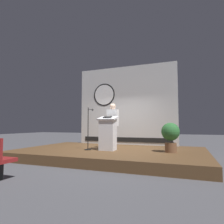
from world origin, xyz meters
TOP-DOWN VIEW (x-y plane):
  - ground_plane at (0.00, 0.00)m, footprint 40.00×40.00m
  - stage_platform at (0.00, 0.00)m, footprint 6.40×4.00m
  - banner_display at (-0.02, 1.85)m, footprint 4.47×0.12m
  - podium at (0.00, -0.30)m, footprint 0.64×0.50m
  - speaker_person at (0.00, 0.18)m, footprint 0.40×0.26m
  - microphone_stand at (-0.68, -0.40)m, footprint 0.24×0.50m
  - potted_plant at (2.05, -0.08)m, footprint 0.57×0.57m

SIDE VIEW (x-z plane):
  - ground_plane at x=0.00m, z-range 0.00..0.00m
  - stage_platform at x=0.00m, z-range 0.00..0.30m
  - microphone_stand at x=-0.68m, z-range 0.08..1.55m
  - potted_plant at x=2.05m, z-range 0.40..1.33m
  - podium at x=0.00m, z-range 0.29..1.46m
  - speaker_person at x=0.00m, z-range 0.32..1.97m
  - banner_display at x=-0.02m, z-range 0.30..3.81m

